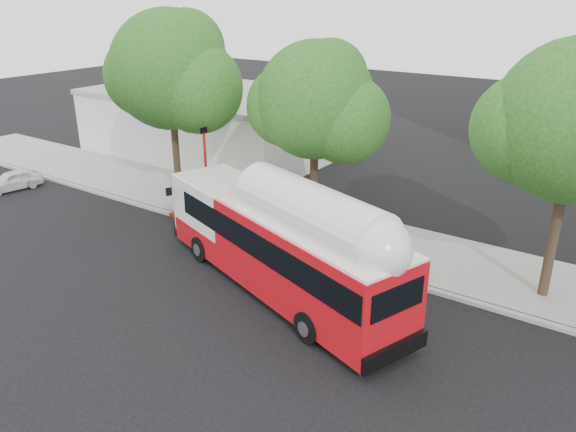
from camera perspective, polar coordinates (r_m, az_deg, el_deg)
ground at (r=21.02m, az=-3.92°, el=-7.80°), size 120.00×120.00×0.00m
sidewalk at (r=25.83m, az=5.01°, el=-1.74°), size 60.00×5.00×0.15m
curb_strip at (r=23.79m, az=1.89°, el=-3.81°), size 60.00×0.30×0.15m
red_curb_segment at (r=25.37m, az=-3.82°, el=-2.13°), size 10.00×0.32×0.16m
street_tree_left at (r=28.37m, az=-11.12°, el=13.84°), size 6.67×5.80×9.74m
street_tree_mid at (r=24.01m, az=3.68°, el=11.08°), size 5.75×5.00×8.62m
low_commercial_bldg at (r=38.89m, az=-7.57°, el=9.49°), size 16.20×10.20×4.25m
transit_bus at (r=20.34m, az=-0.93°, el=-3.24°), size 12.69×6.32×3.75m
parked_car at (r=35.02m, az=-26.23°, el=3.26°), size 3.36×1.84×1.08m
signal_pole at (r=26.96m, az=-8.32°, el=4.28°), size 0.13×0.43×4.55m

